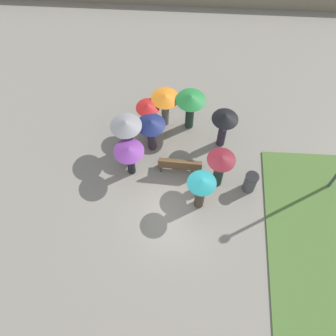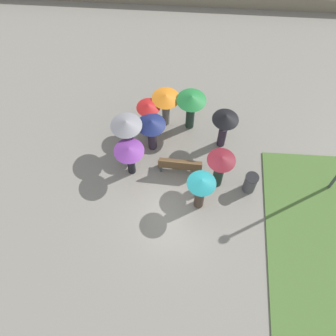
# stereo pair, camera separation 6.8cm
# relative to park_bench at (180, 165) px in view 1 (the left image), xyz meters

# --- Properties ---
(ground_plane) EXTENTS (90.00, 90.00, 0.00)m
(ground_plane) POSITION_rel_park_bench_xyz_m (0.03, 1.35, -0.47)
(ground_plane) COLOR gray
(park_bench) EXTENTS (1.70, 0.51, 0.90)m
(park_bench) POSITION_rel_park_bench_xyz_m (0.00, 0.00, 0.00)
(park_bench) COLOR brown
(park_bench) RESTS_ON ground_plane
(trash_bin) EXTENTS (0.51, 0.51, 0.96)m
(trash_bin) POSITION_rel_park_bench_xyz_m (-2.68, 0.60, 0.02)
(trash_bin) COLOR #4C4C51
(trash_bin) RESTS_ON ground_plane
(crowd_person_orange) EXTENTS (1.11, 1.11, 1.82)m
(crowd_person_orange) POSITION_rel_park_bench_xyz_m (0.70, -2.31, 0.89)
(crowd_person_orange) COLOR slate
(crowd_person_orange) RESTS_ON ground_plane
(crowd_person_maroon) EXTENTS (1.03, 1.03, 1.98)m
(crowd_person_maroon) POSITION_rel_park_bench_xyz_m (-1.45, 0.42, 0.85)
(crowd_person_maroon) COLOR #1E3328
(crowd_person_maroon) RESTS_ON ground_plane
(crowd_person_purple) EXTENTS (1.13, 1.13, 1.71)m
(crowd_person_purple) POSITION_rel_park_bench_xyz_m (1.88, 0.11, 0.84)
(crowd_person_purple) COLOR black
(crowd_person_purple) RESTS_ON ground_plane
(crowd_person_black) EXTENTS (1.01, 1.01, 1.98)m
(crowd_person_black) POSITION_rel_park_bench_xyz_m (-1.60, -1.40, 0.98)
(crowd_person_black) COLOR #2D2333
(crowd_person_black) RESTS_ON ground_plane
(crowd_person_grey) EXTENTS (1.19, 1.19, 1.97)m
(crowd_person_grey) POSITION_rel_park_bench_xyz_m (2.08, -0.89, 0.96)
(crowd_person_grey) COLOR #47382D
(crowd_person_grey) RESTS_ON ground_plane
(crowd_person_navy) EXTENTS (1.09, 1.09, 1.83)m
(crowd_person_navy) POSITION_rel_park_bench_xyz_m (1.16, -1.07, 0.90)
(crowd_person_navy) COLOR #2D2333
(crowd_person_navy) RESTS_ON ground_plane
(crowd_person_green) EXTENTS (1.17, 1.17, 1.98)m
(crowd_person_green) POSITION_rel_park_bench_xyz_m (-0.29, -2.21, 1.02)
(crowd_person_green) COLOR #1E3328
(crowd_person_green) RESTS_ON ground_plane
(crowd_person_teal) EXTENTS (1.02, 1.02, 2.02)m
(crowd_person_teal) POSITION_rel_park_bench_xyz_m (-0.77, 1.37, 0.95)
(crowd_person_teal) COLOR #47382D
(crowd_person_teal) RESTS_ON ground_plane
(crowd_person_red) EXTENTS (0.93, 0.93, 1.75)m
(crowd_person_red) POSITION_rel_park_bench_xyz_m (1.35, -1.87, 0.66)
(crowd_person_red) COLOR #2D2333
(crowd_person_red) RESTS_ON ground_plane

